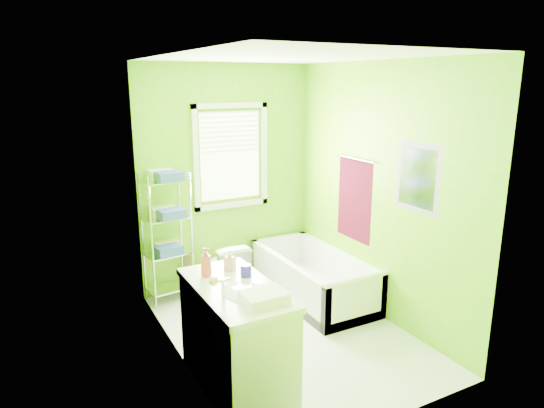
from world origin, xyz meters
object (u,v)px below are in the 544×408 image
vanity (237,334)px  bathtub (314,283)px  wire_shelf_unit (168,223)px  toilet (226,269)px

vanity → bathtub: bearing=37.3°
wire_shelf_unit → bathtub: bearing=-27.2°
toilet → vanity: 1.68m
toilet → vanity: size_ratio=0.58×
vanity → wire_shelf_unit: 1.89m
vanity → wire_shelf_unit: (-0.00, 1.83, 0.43)m
bathtub → wire_shelf_unit: wire_shelf_unit is taller
bathtub → wire_shelf_unit: 1.77m
toilet → vanity: (-0.57, -1.58, 0.13)m
bathtub → vanity: vanity is taller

